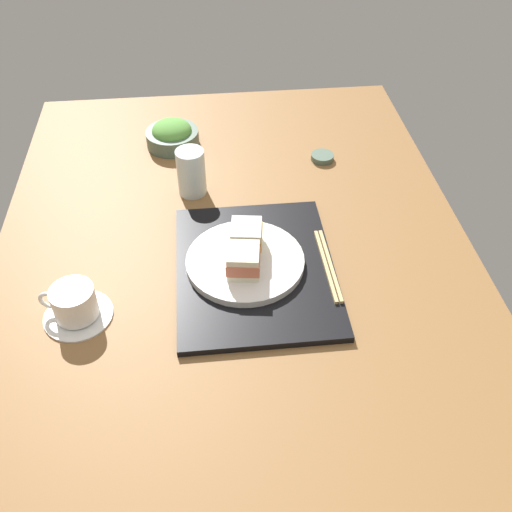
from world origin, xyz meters
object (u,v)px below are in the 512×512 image
object	(u,v)px
sandwich_far	(246,237)
small_sauce_dish	(322,157)
chopsticks_pair	(328,265)
coffee_cup	(74,305)
sandwich_near	(243,260)
sandwich_plate	(245,261)
salad_bowl	(172,135)
drinking_glass	(191,172)

from	to	relation	value
sandwich_far	small_sauce_dish	bearing A→B (deg)	-33.25
chopsticks_pair	coffee_cup	world-z (taller)	coffee_cup
sandwich_near	sandwich_far	size ratio (longest dim) A/B	1.00
sandwich_plate	salad_bowl	xyz separation A→B (cm)	(47.98, 14.52, 0.70)
chopsticks_pair	drinking_glass	distance (cm)	39.54
sandwich_plate	salad_bowl	distance (cm)	50.14
coffee_cup	small_sauce_dish	xyz separation A→B (cm)	(46.33, -54.84, -2.40)
sandwich_plate	salad_bowl	world-z (taller)	salad_bowl
sandwich_plate	coffee_cup	xyz separation A→B (cm)	(-9.18, 32.06, 0.95)
sandwich_plate	small_sauce_dish	world-z (taller)	sandwich_plate
salad_bowl	chopsticks_pair	bearing A→B (deg)	-148.51
chopsticks_pair	coffee_cup	distance (cm)	48.87
sandwich_near	coffee_cup	bearing A→B (deg)	100.60
coffee_cup	salad_bowl	bearing A→B (deg)	-17.06
sandwich_far	coffee_cup	distance (cm)	35.03
sandwich_plate	chopsticks_pair	bearing A→B (deg)	-98.21
sandwich_plate	chopsticks_pair	distance (cm)	16.49
sandwich_near	coffee_cup	xyz separation A→B (cm)	(-5.89, 31.48, -2.46)
chopsticks_pair	small_sauce_dish	world-z (taller)	chopsticks_pair
salad_bowl	small_sauce_dish	bearing A→B (deg)	-106.19
sandwich_near	small_sauce_dish	world-z (taller)	sandwich_near
salad_bowl	drinking_glass	distance (cm)	21.64
salad_bowl	sandwich_near	bearing A→B (deg)	-164.79
sandwich_plate	drinking_glass	distance (cm)	28.96
drinking_glass	small_sauce_dish	bearing A→B (deg)	-72.75
small_sauce_dish	drinking_glass	bearing A→B (deg)	107.25
salad_bowl	drinking_glass	xyz separation A→B (cm)	(-20.97, -4.63, 2.68)
chopsticks_pair	drinking_glass	bearing A→B (deg)	41.75
coffee_cup	sandwich_far	bearing A→B (deg)	-69.09
salad_bowl	small_sauce_dish	world-z (taller)	salad_bowl
sandwich_near	coffee_cup	world-z (taller)	sandwich_near
sandwich_near	salad_bowl	distance (cm)	53.20
chopsticks_pair	small_sauce_dish	size ratio (longest dim) A/B	3.59
coffee_cup	chopsticks_pair	bearing A→B (deg)	-81.97
small_sauce_dish	sandwich_near	bearing A→B (deg)	149.99
sandwich_plate	coffee_cup	bearing A→B (deg)	105.98
chopsticks_pair	salad_bowl	bearing A→B (deg)	31.49
sandwich_plate	coffee_cup	distance (cm)	33.36
sandwich_plate	sandwich_near	distance (cm)	4.77
salad_bowl	coffee_cup	world-z (taller)	same
sandwich_far	sandwich_near	bearing A→B (deg)	170.07
sandwich_near	coffee_cup	distance (cm)	32.12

